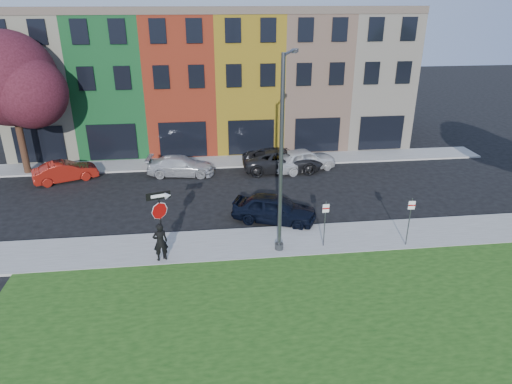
{
  "coord_description": "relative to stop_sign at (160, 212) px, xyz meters",
  "views": [
    {
      "loc": [
        -3.51,
        -16.28,
        11.15
      ],
      "look_at": [
        -1.09,
        4.0,
        2.33
      ],
      "focal_mm": 32.0,
      "sensor_mm": 36.0,
      "label": 1
    }
  ],
  "objects": [
    {
      "name": "parked_car_dark",
      "position": [
        7.39,
        10.96,
        -1.7
      ],
      "size": [
        2.6,
        5.55,
        1.54
      ],
      "primitive_type": "imported",
      "rotation": [
        0.0,
        0.0,
        1.58
      ],
      "color": "black",
      "rests_on": "ground"
    },
    {
      "name": "parked_car_red",
      "position": [
        -6.98,
        10.73,
        -1.81
      ],
      "size": [
        4.16,
        4.94,
        1.31
      ],
      "primitive_type": "imported",
      "rotation": [
        0.0,
        0.0,
        1.96
      ],
      "color": "maroon",
      "rests_on": "ground"
    },
    {
      "name": "parked_car_silver",
      "position": [
        0.45,
        10.92,
        -1.82
      ],
      "size": [
        2.87,
        4.9,
        1.3
      ],
      "primitive_type": "imported",
      "rotation": [
        0.0,
        0.0,
        1.45
      ],
      "color": "#A7A7AB",
      "rests_on": "ground"
    },
    {
      "name": "sidewalk_near",
      "position": [
        7.56,
        1.03,
        -2.41
      ],
      "size": [
        40.0,
        3.0,
        0.12
      ],
      "primitive_type": "cube",
      "color": "gray",
      "rests_on": "ground"
    },
    {
      "name": "street_lamp",
      "position": [
        5.43,
        0.41,
        2.16
      ],
      "size": [
        1.25,
        2.43,
        8.96
      ],
      "rotation": [
        0.0,
        0.0,
        -0.41
      ],
      "color": "#45474A",
      "rests_on": "sidewalk_near"
    },
    {
      "name": "stop_sign",
      "position": [
        0.0,
        0.0,
        0.0
      ],
      "size": [
        1.02,
        0.32,
        3.31
      ],
      "rotation": [
        0.0,
        0.0,
        0.27
      ],
      "color": "black",
      "rests_on": "sidewalk_near"
    },
    {
      "name": "parking_sign_a",
      "position": [
        7.52,
        0.3,
        -0.92
      ],
      "size": [
        0.32,
        0.09,
        2.31
      ],
      "rotation": [
        0.0,
        0.0,
        0.08
      ],
      "color": "#45474A",
      "rests_on": "sidewalk_near"
    },
    {
      "name": "sedan_near",
      "position": [
        5.61,
        3.36,
        -1.71
      ],
      "size": [
        4.87,
        5.68,
        1.51
      ],
      "primitive_type": "imported",
      "rotation": [
        0.0,
        0.0,
        1.19
      ],
      "color": "black",
      "rests_on": "ground"
    },
    {
      "name": "parked_car_white",
      "position": [
        8.82,
        10.85,
        -1.69
      ],
      "size": [
        4.5,
        5.63,
        1.55
      ],
      "primitive_type": "imported",
      "rotation": [
        0.0,
        0.0,
        1.88
      ],
      "color": "silver",
      "rests_on": "ground"
    },
    {
      "name": "rowhouse_block",
      "position": [
        3.06,
        19.22,
        2.52
      ],
      "size": [
        30.0,
        10.12,
        10.0
      ],
      "color": "beige",
      "rests_on": "ground"
    },
    {
      "name": "sidewalk_far",
      "position": [
        2.56,
        13.03,
        -2.41
      ],
      "size": [
        40.0,
        2.4,
        0.12
      ],
      "primitive_type": "cube",
      "color": "gray",
      "rests_on": "ground"
    },
    {
      "name": "parking_sign_b",
      "position": [
        11.49,
        -0.08,
        -0.85
      ],
      "size": [
        0.32,
        0.09,
        2.44
      ],
      "rotation": [
        0.0,
        0.0,
        -0.09
      ],
      "color": "#45474A",
      "rests_on": "sidewalk_near"
    },
    {
      "name": "ground",
      "position": [
        5.56,
        -1.97,
        -2.47
      ],
      "size": [
        120.0,
        120.0,
        0.0
      ],
      "primitive_type": "plane",
      "color": "black",
      "rests_on": "ground"
    },
    {
      "name": "tree_purple",
      "position": [
        -9.78,
        12.39,
        3.76
      ],
      "size": [
        7.09,
        6.2,
        9.21
      ],
      "color": "black",
      "rests_on": "sidewalk_far"
    },
    {
      "name": "man",
      "position": [
        -0.09,
        -0.07,
        -1.43
      ],
      "size": [
        0.88,
        0.77,
        1.83
      ],
      "primitive_type": "imported",
      "rotation": [
        0.0,
        0.0,
        3.4
      ],
      "color": "black",
      "rests_on": "sidewalk_near"
    }
  ]
}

